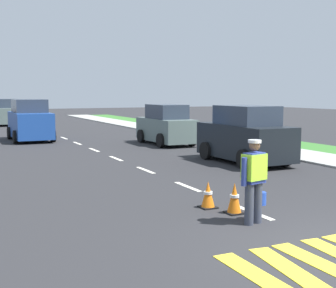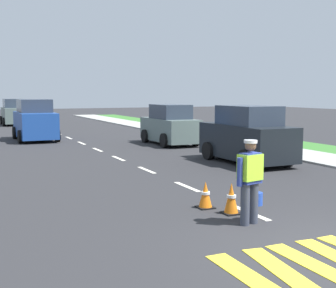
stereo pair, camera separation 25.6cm
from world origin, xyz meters
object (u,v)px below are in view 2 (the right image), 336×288
at_px(traffic_cone_far, 231,199).
at_px(car_oncoming_second, 35,121).
at_px(traffic_cone_near, 205,195).
at_px(car_parked_curbside, 247,136).
at_px(road_worker, 250,177).
at_px(car_parked_far, 170,126).
at_px(car_oncoming_third, 14,113).

relative_size(traffic_cone_far, car_oncoming_second, 0.16).
distance_m(traffic_cone_near, car_oncoming_second, 16.82).
bearing_deg(car_parked_curbside, road_worker, -123.56).
height_order(traffic_cone_far, car_oncoming_second, car_oncoming_second).
bearing_deg(car_parked_far, traffic_cone_near, -110.99).
xyz_separation_m(traffic_cone_far, car_oncoming_third, (-1.25, 30.24, 0.63)).
height_order(traffic_cone_far, car_parked_far, car_parked_far).
height_order(car_parked_curbside, car_oncoming_third, car_parked_curbside).
xyz_separation_m(road_worker, traffic_cone_near, (-0.19, 1.46, -0.63)).
relative_size(traffic_cone_near, car_oncoming_second, 0.15).
xyz_separation_m(road_worker, car_oncoming_second, (-1.44, 18.21, 0.10)).
relative_size(traffic_cone_far, car_oncoming_third, 0.17).
height_order(road_worker, car_oncoming_third, car_oncoming_third).
bearing_deg(car_parked_curbside, traffic_cone_far, -126.52).
relative_size(traffic_cone_near, traffic_cone_far, 0.90).
height_order(car_parked_far, car_oncoming_second, car_oncoming_second).
xyz_separation_m(traffic_cone_near, car_oncoming_third, (-0.99, 29.58, 0.67)).
bearing_deg(road_worker, traffic_cone_far, 84.52).
bearing_deg(car_oncoming_third, car_parked_far, -72.41).
distance_m(road_worker, traffic_cone_far, 1.01).
xyz_separation_m(road_worker, car_parked_far, (4.40, 13.44, -0.01)).
distance_m(car_parked_curbside, car_oncoming_second, 12.92).
xyz_separation_m(car_parked_curbside, car_oncoming_third, (-5.64, 24.32, -0.02)).
bearing_deg(road_worker, car_oncoming_third, 92.17).
xyz_separation_m(road_worker, car_oncoming_third, (-1.18, 31.04, 0.03)).
bearing_deg(car_parked_far, traffic_cone_far, -108.91).
bearing_deg(car_parked_curbside, car_oncoming_second, 117.16).
bearing_deg(car_parked_curbside, car_parked_far, 90.46).
height_order(road_worker, car_parked_curbside, car_parked_curbside).
bearing_deg(car_oncoming_third, traffic_cone_near, -88.09).
bearing_deg(traffic_cone_near, traffic_cone_far, -68.05).
bearing_deg(car_oncoming_third, car_oncoming_second, -91.16).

